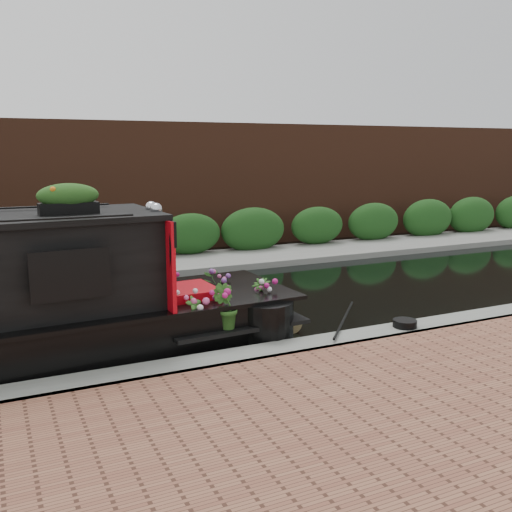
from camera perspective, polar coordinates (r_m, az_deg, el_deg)
name	(u,v)px	position (r m, az deg, el deg)	size (l,w,h in m)	color
ground	(165,314)	(11.34, -9.04, -5.71)	(80.00, 80.00, 0.00)	black
near_bank_coping	(231,372)	(8.39, -2.55, -11.55)	(40.00, 0.60, 0.50)	gray
far_bank_path	(120,272)	(15.31, -13.47, -1.59)	(40.00, 2.40, 0.34)	gray
far_hedge	(113,266)	(16.17, -14.13, -0.98)	(40.00, 1.10, 2.80)	#1A4316
far_brick_wall	(99,254)	(18.20, -15.43, 0.24)	(40.00, 1.00, 8.00)	#4E291A
rope_fender	(288,321)	(10.18, 3.21, -6.50)	(0.34, 0.34, 0.44)	olive
coiled_mooring_rope	(405,323)	(9.88, 14.66, -6.53)	(0.40, 0.40, 0.12)	black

